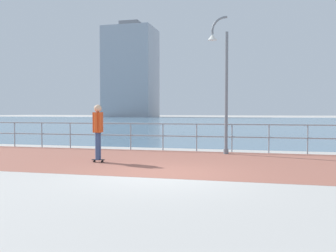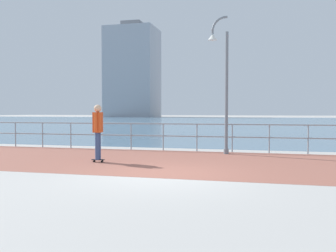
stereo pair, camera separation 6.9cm
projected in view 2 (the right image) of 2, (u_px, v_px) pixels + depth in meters
The scene contains 7 objects.
ground at pixel (240, 124), 48.04m from camera, with size 220.00×220.00×0.00m, color #ADAAA5.
brick_paving at pixel (181, 161), 11.68m from camera, with size 28.00×6.08×0.01m, color #935647.
harbor_water at pixel (243, 122), 58.24m from camera, with size 180.00×88.00×0.00m, color slate.
waterfront_railing at pixel (197, 132), 14.59m from camera, with size 25.25×0.06×1.13m.
lamppost at pixel (222, 78), 13.62m from camera, with size 0.79×0.45×5.17m.
skateboarder at pixel (98, 127), 11.44m from camera, with size 0.41×0.56×1.82m.
tower_steel at pixel (133, 72), 111.49m from camera, with size 14.86×12.43×28.96m.
Camera 2 is at (2.41, -8.89, 1.60)m, focal length 38.91 mm.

